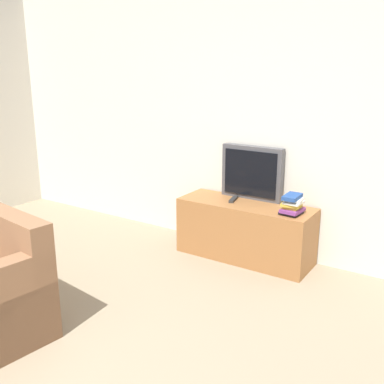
% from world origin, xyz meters
% --- Properties ---
extents(wall_back, '(9.00, 0.06, 2.60)m').
position_xyz_m(wall_back, '(0.00, 3.03, 1.30)').
color(wall_back, silver).
rests_on(wall_back, ground_plane).
extents(tv_stand, '(1.28, 0.45, 0.54)m').
position_xyz_m(tv_stand, '(0.27, 2.76, 0.27)').
color(tv_stand, '#9E6638').
rests_on(tv_stand, ground_plane).
extents(television, '(0.61, 0.09, 0.51)m').
position_xyz_m(television, '(0.24, 2.94, 0.80)').
color(television, '#4C4C51').
rests_on(television, tv_stand).
extents(book_stack, '(0.18, 0.22, 0.17)m').
position_xyz_m(book_stack, '(0.74, 2.70, 0.63)').
color(book_stack, black).
rests_on(book_stack, tv_stand).
extents(remote_on_stand, '(0.09, 0.20, 0.02)m').
position_xyz_m(remote_on_stand, '(0.13, 2.78, 0.56)').
color(remote_on_stand, '#2D2D2D').
rests_on(remote_on_stand, tv_stand).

